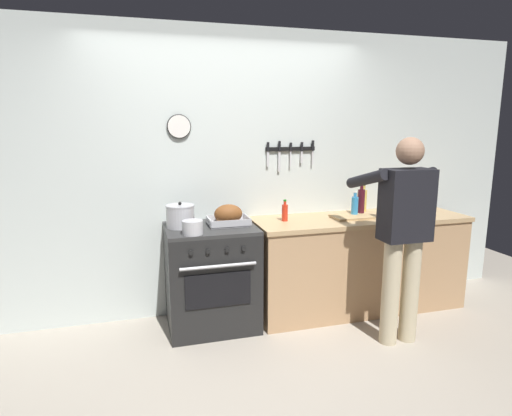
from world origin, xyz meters
TOP-DOWN VIEW (x-y plane):
  - ground_plane at (0.00, 0.00)m, footprint 8.00×8.00m
  - wall_back at (-0.00, 1.35)m, footprint 6.00×0.13m
  - counter_block at (1.20, 0.99)m, footprint 2.03×0.65m
  - stove at (-0.22, 0.99)m, footprint 0.76×0.67m
  - person_cook at (1.20, 0.32)m, footprint 0.51×0.63m
  - roasting_pan at (-0.06, 1.01)m, footprint 0.35×0.26m
  - stock_pot at (-0.47, 1.04)m, footprint 0.24×0.24m
  - saucepan at (-0.40, 0.77)m, footprint 0.17×0.17m
  - cutting_board at (1.10, 0.97)m, footprint 0.36×0.24m
  - bottle_hot_sauce at (0.46, 1.02)m, footprint 0.05×0.05m
  - bottle_wine_red at (1.25, 1.07)m, footprint 0.07×0.07m
  - bottle_cooking_oil at (1.36, 1.22)m, footprint 0.07×0.07m
  - bottle_dish_soap at (1.16, 1.03)m, footprint 0.06×0.06m

SIDE VIEW (x-z plane):
  - ground_plane at x=0.00m, z-range 0.00..0.00m
  - stove at x=-0.22m, z-range 0.00..0.90m
  - counter_block at x=1.20m, z-range 0.00..0.90m
  - cutting_board at x=1.10m, z-range 0.90..0.92m
  - person_cook at x=1.20m, z-range 0.12..1.78m
  - saucepan at x=-0.40m, z-range 0.90..1.01m
  - bottle_hot_sauce at x=0.46m, z-range 0.88..1.08m
  - roasting_pan at x=-0.06m, z-range 0.89..1.07m
  - stock_pot at x=-0.47m, z-range 0.89..1.10m
  - bottle_dish_soap at x=1.16m, z-range 0.88..1.12m
  - bottle_cooking_oil at x=1.36m, z-range 0.88..1.15m
  - bottle_wine_red at x=1.25m, z-range 0.87..1.19m
  - wall_back at x=0.00m, z-range 0.00..2.60m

